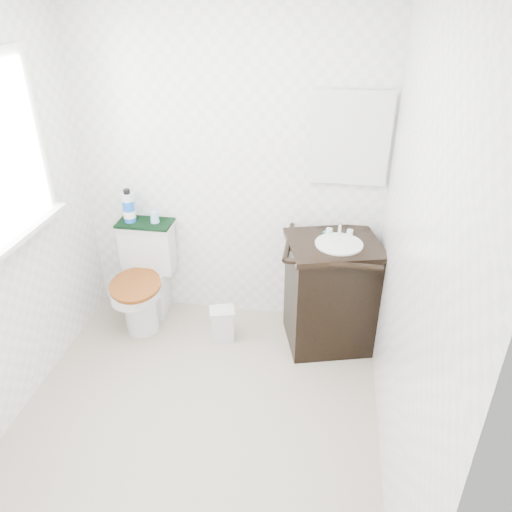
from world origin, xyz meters
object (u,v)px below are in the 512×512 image
(mouthwash_bottle, at_px, (129,207))
(cup, at_px, (155,217))
(vanity, at_px, (330,291))
(toilet, at_px, (146,281))
(trash_bin, at_px, (222,324))

(mouthwash_bottle, height_order, cup, mouthwash_bottle)
(mouthwash_bottle, bearing_deg, vanity, -6.88)
(toilet, xyz_separation_m, trash_bin, (0.63, -0.17, -0.20))
(trash_bin, bearing_deg, vanity, 7.68)
(toilet, xyz_separation_m, cup, (0.08, 0.13, 0.49))
(toilet, bearing_deg, cup, 58.46)
(toilet, relative_size, vanity, 0.83)
(trash_bin, relative_size, cup, 3.14)
(toilet, relative_size, cup, 9.21)
(mouthwash_bottle, bearing_deg, toilet, -46.91)
(toilet, relative_size, mouthwash_bottle, 3.03)
(trash_bin, bearing_deg, mouthwash_bottle, 158.88)
(cup, bearing_deg, trash_bin, -28.30)
(vanity, bearing_deg, cup, 171.65)
(mouthwash_bottle, relative_size, cup, 3.04)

